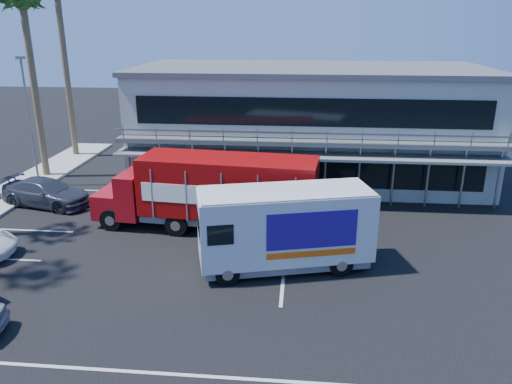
{
  "coord_description": "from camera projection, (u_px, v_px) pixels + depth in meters",
  "views": [
    {
      "loc": [
        2.61,
        -18.09,
        10.04
      ],
      "look_at": [
        0.48,
        4.38,
        2.3
      ],
      "focal_mm": 35.0,
      "sensor_mm": 36.0,
      "label": 1
    }
  ],
  "objects": [
    {
      "name": "ground",
      "position": [
        234.0,
        279.0,
        20.52
      ],
      "size": [
        120.0,
        120.0,
        0.0
      ],
      "primitive_type": "plane",
      "color": "black",
      "rests_on": "ground"
    },
    {
      "name": "building",
      "position": [
        309.0,
        123.0,
        33.14
      ],
      "size": [
        22.4,
        12.0,
        7.3
      ],
      "color": "#9A9E90",
      "rests_on": "ground"
    },
    {
      "name": "parked_car_e",
      "position": [
        38.0,
        192.0,
        28.81
      ],
      "size": [
        4.16,
        1.99,
        1.37
      ],
      "primitive_type": "imported",
      "rotation": [
        0.0,
        0.0,
        1.48
      ],
      "color": "slate",
      "rests_on": "ground"
    },
    {
      "name": "light_pole_far",
      "position": [
        29.0,
        116.0,
        30.69
      ],
      "size": [
        0.5,
        0.25,
        8.09
      ],
      "color": "gray",
      "rests_on": "ground"
    },
    {
      "name": "red_truck",
      "position": [
        214.0,
        190.0,
        24.78
      ],
      "size": [
        11.45,
        3.73,
        3.79
      ],
      "rotation": [
        0.0,
        0.0,
        -0.1
      ],
      "color": "#9C0C12",
      "rests_on": "ground"
    },
    {
      "name": "palm_e",
      "position": [
        24.0,
        12.0,
        30.64
      ],
      "size": [
        2.8,
        2.8,
        12.25
      ],
      "color": "brown",
      "rests_on": "ground"
    },
    {
      "name": "white_van",
      "position": [
        285.0,
        228.0,
        20.86
      ],
      "size": [
        7.58,
        4.23,
        3.51
      ],
      "rotation": [
        0.0,
        0.0,
        0.26
      ],
      "color": "silver",
      "rests_on": "ground"
    },
    {
      "name": "parked_car_d",
      "position": [
        46.0,
        193.0,
        28.49
      ],
      "size": [
        5.63,
        3.32,
        1.53
      ],
      "primitive_type": "imported",
      "rotation": [
        0.0,
        0.0,
        1.33
      ],
      "color": "#313642",
      "rests_on": "ground"
    },
    {
      "name": "palm_f",
      "position": [
        58.0,
        0.0,
        35.57
      ],
      "size": [
        2.8,
        2.8,
        13.25
      ],
      "color": "brown",
      "rests_on": "ground"
    }
  ]
}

